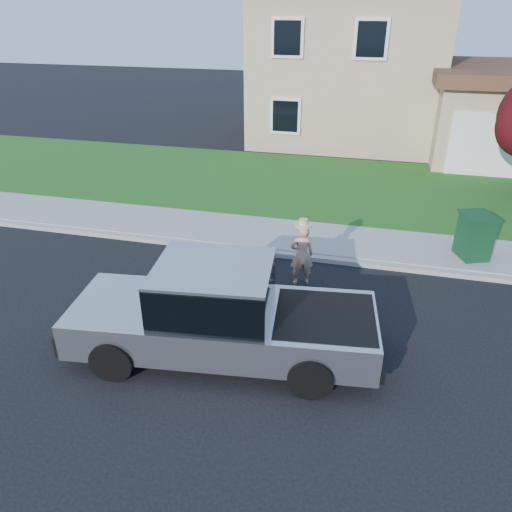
# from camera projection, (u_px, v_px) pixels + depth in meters

# --- Properties ---
(ground) EXTENTS (80.00, 80.00, 0.00)m
(ground) POSITION_uv_depth(u_px,v_px,m) (272.00, 321.00, 10.30)
(ground) COLOR black
(ground) RESTS_ON ground
(curb) EXTENTS (40.00, 0.20, 0.12)m
(curb) POSITION_uv_depth(u_px,v_px,m) (336.00, 260.00, 12.56)
(curb) COLOR gray
(curb) RESTS_ON ground
(sidewalk) EXTENTS (40.00, 2.00, 0.15)m
(sidewalk) POSITION_uv_depth(u_px,v_px,m) (340.00, 242.00, 13.50)
(sidewalk) COLOR gray
(sidewalk) RESTS_ON ground
(lawn) EXTENTS (40.00, 7.00, 0.10)m
(lawn) POSITION_uv_depth(u_px,v_px,m) (352.00, 188.00, 17.39)
(lawn) COLOR #164D17
(lawn) RESTS_ON ground
(house) EXTENTS (14.00, 11.30, 6.85)m
(house) POSITION_uv_depth(u_px,v_px,m) (379.00, 68.00, 22.70)
(house) COLOR tan
(house) RESTS_ON ground
(pickup_truck) EXTENTS (5.80, 2.53, 1.85)m
(pickup_truck) POSITION_uv_depth(u_px,v_px,m) (221.00, 315.00, 8.95)
(pickup_truck) COLOR black
(pickup_truck) RESTS_ON ground
(woman) EXTENTS (0.62, 0.51, 1.62)m
(woman) POSITION_uv_depth(u_px,v_px,m) (302.00, 254.00, 11.32)
(woman) COLOR tan
(woman) RESTS_ON ground
(trash_bin) EXTENTS (0.95, 1.01, 1.14)m
(trash_bin) POSITION_uv_depth(u_px,v_px,m) (475.00, 236.00, 12.30)
(trash_bin) COLOR #0F371A
(trash_bin) RESTS_ON sidewalk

